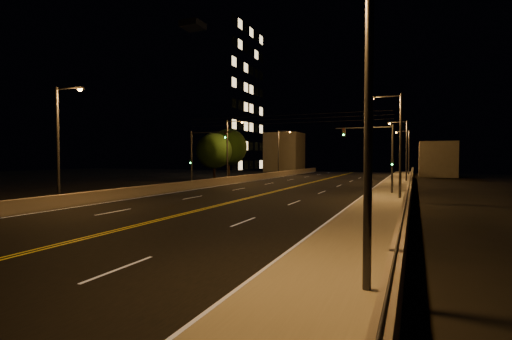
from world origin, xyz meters
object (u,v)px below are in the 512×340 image
at_px(traffic_signal_left, 199,152).
at_px(building_tower, 193,102).
at_px(tree_0, 214,151).
at_px(streetlight_0, 356,98).
at_px(traffic_signal_right, 381,151).
at_px(streetlight_6, 280,149).
at_px(streetlight_4, 61,137).
at_px(tree_1, 229,147).
at_px(streetlight_2, 404,147).
at_px(streetlight_5, 229,147).
at_px(streetlight_1, 397,139).
at_px(streetlight_3, 407,149).

relative_size(traffic_signal_left, building_tower, 0.21).
distance_m(traffic_signal_left, tree_0, 12.41).
xyz_separation_m(streetlight_0, traffic_signal_right, (-1.48, 25.61, -0.89)).
bearing_deg(traffic_signal_left, streetlight_6, 92.10).
distance_m(streetlight_4, traffic_signal_right, 25.74).
relative_size(tree_0, tree_1, 0.85).
distance_m(streetlight_2, tree_0, 26.01).
bearing_deg(streetlight_4, streetlight_0, -23.57).
xyz_separation_m(streetlight_0, building_tower, (-39.04, 53.57, 9.52)).
bearing_deg(tree_1, streetlight_6, 62.73).
xyz_separation_m(streetlight_2, building_tower, (-39.04, 9.29, 9.52)).
relative_size(streetlight_4, streetlight_5, 1.00).
xyz_separation_m(streetlight_1, tree_0, (-24.99, 15.59, -0.51)).
bearing_deg(streetlight_0, traffic_signal_left, 128.43).
relative_size(streetlight_5, traffic_signal_right, 1.32).
xyz_separation_m(traffic_signal_right, tree_1, (-25.18, 19.21, 1.13)).
distance_m(streetlight_5, building_tower, 27.43).
xyz_separation_m(streetlight_2, tree_0, (-24.99, -7.18, -0.51)).
relative_size(streetlight_2, tree_1, 1.03).
bearing_deg(traffic_signal_left, streetlight_3, 62.09).
distance_m(traffic_signal_right, tree_0, 26.17).
distance_m(streetlight_0, tree_1, 52.14).
relative_size(streetlight_5, building_tower, 0.28).
height_order(streetlight_4, streetlight_5, same).
xyz_separation_m(streetlight_6, tree_0, (-3.59, -17.91, -0.51)).
xyz_separation_m(streetlight_0, streetlight_1, (0.00, 21.51, 0.00)).
bearing_deg(streetlight_1, streetlight_5, 148.07).
xyz_separation_m(traffic_signal_left, tree_0, (-4.67, 11.49, 0.37)).
distance_m(streetlight_4, building_tower, 48.56).
distance_m(streetlight_1, streetlight_6, 39.75).
distance_m(streetlight_4, streetlight_5, 25.51).
distance_m(streetlight_6, building_tower, 20.10).
bearing_deg(streetlight_1, streetlight_3, 90.00).
xyz_separation_m(traffic_signal_left, tree_1, (-6.34, 19.21, 1.13)).
bearing_deg(tree_1, traffic_signal_right, -37.34).
xyz_separation_m(streetlight_5, traffic_signal_right, (19.92, -9.24, -0.89)).
relative_size(building_tower, tree_0, 4.33).
distance_m(streetlight_1, streetlight_4, 24.62).
xyz_separation_m(streetlight_1, streetlight_2, (0.00, 22.77, 0.00)).
distance_m(streetlight_2, streetlight_5, 23.39).
height_order(streetlight_6, tree_0, streetlight_6).
xyz_separation_m(streetlight_6, building_tower, (-17.64, -1.45, 9.52)).
relative_size(streetlight_0, streetlight_4, 1.00).
bearing_deg(traffic_signal_left, streetlight_5, 96.66).
height_order(streetlight_0, tree_1, streetlight_0).
bearing_deg(traffic_signal_left, streetlight_2, 42.58).
xyz_separation_m(streetlight_3, traffic_signal_right, (-1.48, -38.35, -0.89)).
relative_size(streetlight_1, streetlight_5, 1.00).
bearing_deg(traffic_signal_left, streetlight_0, -51.57).
bearing_deg(tree_1, streetlight_3, 35.69).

